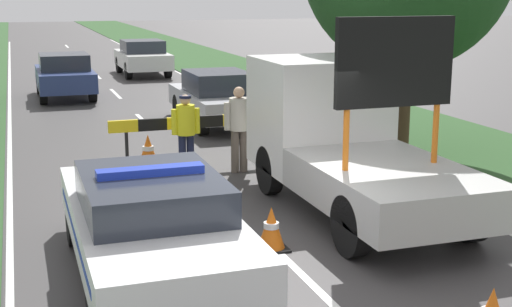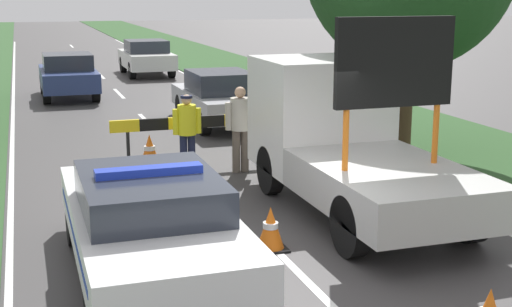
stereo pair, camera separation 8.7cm
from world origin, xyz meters
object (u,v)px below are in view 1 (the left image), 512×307
(traffic_cone_near_truck, at_px, (148,151))
(pedestrian_civilian, at_px, (239,122))
(queued_car_sedan_silver, at_px, (217,97))
(police_officer, at_px, (186,127))
(police_car, at_px, (150,221))
(queued_car_hatch_blue, at_px, (65,75))
(queued_car_van_white, at_px, (143,57))
(road_barrier, at_px, (195,125))
(traffic_cone_behind_barrier, at_px, (271,228))
(work_truck, at_px, (342,136))
(traffic_cone_near_police, at_px, (306,144))

(traffic_cone_near_truck, bearing_deg, pedestrian_civilian, -32.65)
(queued_car_sedan_silver, bearing_deg, police_officer, 67.86)
(queued_car_sedan_silver, bearing_deg, traffic_cone_near_truck, 57.44)
(police_car, distance_m, pedestrian_civilian, 5.53)
(police_officer, relative_size, queued_car_hatch_blue, 0.40)
(traffic_cone_near_truck, distance_m, queued_car_van_white, 16.73)
(road_barrier, bearing_deg, police_officer, -125.21)
(police_officer, xyz_separation_m, traffic_cone_behind_barrier, (0.15, -4.62, -0.64))
(work_truck, distance_m, queued_car_van_white, 20.23)
(work_truck, bearing_deg, queued_car_van_white, -93.03)
(queued_car_sedan_silver, distance_m, queued_car_van_white, 12.31)
(traffic_cone_near_police, height_order, queued_car_hatch_blue, queued_car_hatch_blue)
(queued_car_hatch_blue, bearing_deg, traffic_cone_near_truck, 95.05)
(traffic_cone_near_police, distance_m, traffic_cone_behind_barrier, 5.99)
(police_car, height_order, queued_car_van_white, queued_car_van_white)
(traffic_cone_behind_barrier, height_order, queued_car_sedan_silver, queued_car_sedan_silver)
(queued_car_sedan_silver, xyz_separation_m, queued_car_van_white, (0.09, 12.31, 0.04))
(traffic_cone_behind_barrier, distance_m, queued_car_hatch_blue, 16.16)
(traffic_cone_near_police, relative_size, traffic_cone_behind_barrier, 0.82)
(police_car, relative_size, queued_car_sedan_silver, 1.13)
(pedestrian_civilian, xyz_separation_m, traffic_cone_near_police, (1.86, 0.91, -0.77))
(traffic_cone_near_truck, height_order, queued_car_hatch_blue, queued_car_hatch_blue)
(queued_car_hatch_blue, distance_m, queued_car_van_white, 6.97)
(police_car, relative_size, police_officer, 3.07)
(work_truck, relative_size, queued_car_sedan_silver, 1.23)
(pedestrian_civilian, bearing_deg, traffic_cone_near_police, 10.50)
(police_car, height_order, work_truck, work_truck)
(road_barrier, xyz_separation_m, pedestrian_civilian, (0.74, -0.68, 0.12))
(pedestrian_civilian, relative_size, queued_car_sedan_silver, 0.40)
(police_officer, relative_size, pedestrian_civilian, 0.92)
(road_barrier, xyz_separation_m, queued_car_hatch_blue, (-1.86, 10.98, -0.11))
(road_barrier, distance_m, traffic_cone_near_police, 2.69)
(police_officer, bearing_deg, queued_car_van_white, -91.17)
(work_truck, relative_size, traffic_cone_behind_barrier, 8.43)
(police_car, xyz_separation_m, pedestrian_civilian, (2.69, 4.82, 0.28))
(road_barrier, relative_size, police_officer, 2.21)
(traffic_cone_near_police, bearing_deg, traffic_cone_near_truck, 177.49)
(pedestrian_civilian, bearing_deg, traffic_cone_near_truck, 131.65)
(traffic_cone_near_truck, distance_m, queued_car_hatch_blue, 10.65)
(road_barrier, relative_size, queued_car_hatch_blue, 0.89)
(pedestrian_civilian, distance_m, queued_car_van_white, 17.60)
(traffic_cone_behind_barrier, bearing_deg, queued_car_van_white, 84.82)
(work_truck, xyz_separation_m, police_officer, (-2.06, 2.87, -0.23))
(police_car, distance_m, queued_car_sedan_silver, 10.73)
(traffic_cone_behind_barrier, bearing_deg, road_barrier, 88.22)
(traffic_cone_near_police, xyz_separation_m, traffic_cone_behind_barrier, (-2.76, -5.32, 0.06))
(police_car, height_order, queued_car_sedan_silver, police_car)
(work_truck, relative_size, traffic_cone_near_police, 10.26)
(queued_car_hatch_blue, bearing_deg, police_car, 89.69)
(road_barrier, relative_size, queued_car_sedan_silver, 0.82)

